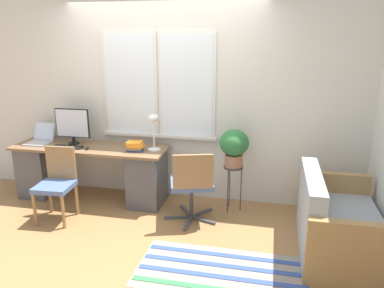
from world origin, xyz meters
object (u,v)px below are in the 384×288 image
mouse (87,148)px  desk_lamp (153,123)px  couch_loveseat (336,226)px  desk_chair_wooden (57,182)px  potted_plant (234,145)px  plant_stand (233,172)px  monitor (72,125)px  keyboard (68,147)px  laptop (40,139)px  office_chair_swivel (192,183)px  book_stack (135,146)px

mouse → desk_lamp: bearing=11.3°
mouse → couch_loveseat: size_ratio=0.05×
mouse → couch_loveseat: couch_loveseat is taller
mouse → couch_loveseat: (2.93, -0.53, -0.46)m
desk_chair_wooden → potted_plant: bearing=14.2°
plant_stand → potted_plant: bearing=0.0°
monitor → couch_loveseat: bearing=-12.9°
keyboard → couch_loveseat: couch_loveseat is taller
laptop → keyboard: (0.48, -0.13, -0.04)m
monitor → laptop: bearing=-173.7°
mouse → office_chair_swivel: office_chair_swivel is taller
mouse → desk_chair_wooden: bearing=-108.8°
laptop → desk_lamp: 1.61m
desk_chair_wooden → couch_loveseat: 3.10m
laptop → monitor: bearing=6.3°
keyboard → book_stack: bearing=2.4°
desk_chair_wooden → office_chair_swivel: bearing=5.3°
monitor → mouse: bearing=-35.0°
book_stack → potted_plant: 1.22m
desk_chair_wooden → book_stack: bearing=30.7°
plant_stand → potted_plant: 0.34m
couch_loveseat → plant_stand: (-1.10, 0.71, 0.22)m
laptop → book_stack: bearing=-3.8°
desk_lamp → book_stack: size_ratio=2.04×
desk_chair_wooden → plant_stand: size_ratio=1.47×
office_chair_swivel → desk_chair_wooden: bearing=-7.5°
desk_chair_wooden → office_chair_swivel: 1.58m
mouse → book_stack: (0.62, 0.06, 0.05)m
monitor → desk_chair_wooden: 0.86m
potted_plant → keyboard: bearing=-175.9°
office_chair_swivel → potted_plant: potted_plant is taller
desk_lamp → office_chair_swivel: (0.57, -0.39, -0.58)m
office_chair_swivel → couch_loveseat: bearing=151.7°
couch_loveseat → desk_chair_wooden: bearing=88.9°
desk_chair_wooden → couch_loveseat: bearing=-5.0°
mouse → desk_chair_wooden: 0.57m
book_stack → office_chair_swivel: 0.89m
book_stack → desk_chair_wooden: size_ratio=0.26×
desk_chair_wooden → keyboard: bearing=99.3°
mouse → book_stack: book_stack is taller
plant_stand → desk_lamp: bearing=-179.5°
mouse → office_chair_swivel: (1.40, -0.22, -0.26)m
desk_lamp → potted_plant: size_ratio=0.99×
keyboard → office_chair_swivel: 1.71m
office_chair_swivel → couch_loveseat: office_chair_swivel is taller
monitor → keyboard: (0.01, -0.18, -0.25)m
desk_lamp → office_chair_swivel: 0.90m
keyboard → potted_plant: size_ratio=0.86×
keyboard → desk_chair_wooden: bearing=-76.9°
monitor → couch_loveseat: (3.22, -0.74, -0.70)m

